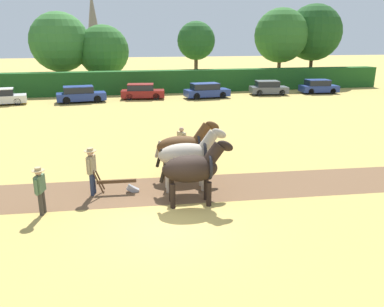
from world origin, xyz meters
The scene contains 22 objects.
ground_plane centered at (0.00, 0.00, 0.00)m, with size 240.00×240.00×0.00m, color tan.
plowed_furrow_strip centered at (-3.21, 3.12, 0.00)m, with size 28.72×2.77×0.01m, color brown.
hedgerow centered at (0.00, 30.41, 1.19)m, with size 61.01×1.82×2.38m, color #1E511E.
tree_center_left centered at (-6.34, 36.65, 5.28)m, with size 6.74×6.74×8.66m.
tree_center centered at (-1.50, 36.55, 4.28)m, with size 5.98×5.98×7.28m.
tree_center_right centered at (9.35, 34.76, 5.41)m, with size 4.50×4.50×7.69m.
tree_right centered at (20.03, 34.27, 6.04)m, with size 6.57×6.57×9.34m.
tree_far_right centered at (24.82, 34.86, 6.41)m, with size 7.02×7.02×9.93m.
church_spire centered at (-2.88, 64.22, 7.37)m, with size 2.17×2.17×14.08m.
draft_horse_lead_left centered at (1.07, 1.37, 1.30)m, with size 2.61×1.16×2.33m.
draft_horse_lead_right centered at (1.20, 2.72, 1.38)m, with size 2.74×1.10×2.44m.
draft_horse_trail_left centered at (1.33, 4.07, 1.34)m, with size 2.74×1.08×2.43m.
plow centered at (-1.36, 2.95, 0.32)m, with size 1.70×0.49×1.13m.
farmer_at_plow centered at (-2.36, 3.00, 1.06)m, with size 0.45×0.67×1.79m.
farmer_beside_team centered at (1.66, 6.22, 0.95)m, with size 0.37×0.62×1.64m.
farmer_onlooker_left centered at (-3.95, 1.70, 0.93)m, with size 0.40×0.62×1.62m.
parked_car_center_left centered at (-10.67, 25.68, 0.69)m, with size 4.26×2.35×1.43m.
parked_car_center centered at (-3.87, 25.54, 0.72)m, with size 4.52×2.26×1.48m.
parked_car_center_right centered at (1.89, 26.34, 0.70)m, with size 4.34×2.33×1.45m.
parked_car_right centered at (8.11, 25.41, 0.71)m, with size 4.51×2.12×1.47m.
parked_car_far_right centered at (15.07, 26.27, 0.70)m, with size 4.06×2.41×1.45m.
parked_car_end_right centered at (20.80, 26.07, 0.70)m, with size 4.08×2.28×1.46m.
Camera 1 is at (-1.72, -10.40, 5.51)m, focal length 35.00 mm.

